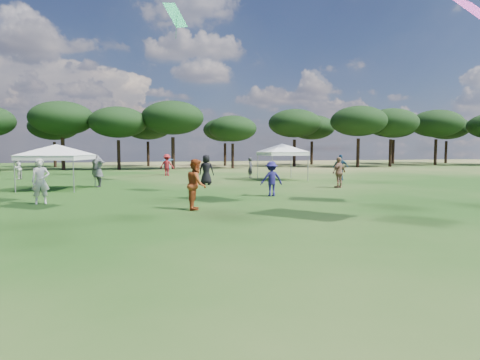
% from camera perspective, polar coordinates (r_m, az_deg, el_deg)
% --- Properties ---
extents(tree_line, '(108.78, 17.63, 7.77)m').
position_cam_1_polar(tree_line, '(48.68, -10.94, 8.10)').
color(tree_line, black).
rests_on(tree_line, ground).
extents(tent_left, '(6.34, 6.34, 2.83)m').
position_cam_1_polar(tent_left, '(24.49, -24.64, 4.35)').
color(tent_left, gray).
rests_on(tent_left, ground).
extents(tent_right, '(5.93, 5.93, 2.95)m').
position_cam_1_polar(tent_right, '(29.38, 6.03, 4.91)').
color(tent_right, gray).
rests_on(tent_right, ground).
extents(festival_crowd, '(28.84, 22.42, 1.92)m').
position_cam_1_polar(festival_crowd, '(25.49, -16.09, 1.18)').
color(festival_crowd, maroon).
rests_on(festival_crowd, ground).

